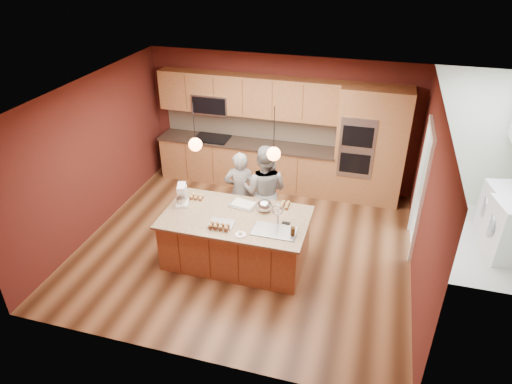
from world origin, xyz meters
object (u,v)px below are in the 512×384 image
(island, at_px, (237,238))
(person_right, at_px, (265,191))
(stand_mixer, at_px, (182,196))
(mixing_bowl, at_px, (264,206))
(person_left, at_px, (240,192))

(island, bearing_deg, person_right, 76.20)
(island, relative_size, stand_mixer, 6.33)
(person_right, xyz_separation_m, mixing_bowl, (0.16, -0.62, 0.10))
(person_left, height_order, mixing_bowl, person_left)
(person_left, xyz_separation_m, mixing_bowl, (0.60, -0.62, 0.18))
(island, relative_size, mixing_bowl, 9.56)
(island, distance_m, mixing_bowl, 0.69)
(person_left, xyz_separation_m, person_right, (0.44, 0.00, 0.09))
(stand_mixer, bearing_deg, person_left, 29.59)
(island, xyz_separation_m, person_right, (0.22, 0.90, 0.41))
(person_right, height_order, stand_mixer, person_right)
(person_right, distance_m, mixing_bowl, 0.65)
(stand_mixer, bearing_deg, person_right, 16.25)
(stand_mixer, relative_size, mixing_bowl, 1.51)
(mixing_bowl, bearing_deg, person_right, 104.45)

